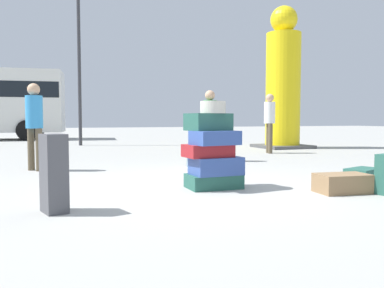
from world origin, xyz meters
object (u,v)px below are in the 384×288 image
person_tourist_with_camera (270,118)px  suitcase_slate_left_side (200,160)px  suitcase_charcoal_foreground_far (54,173)px  lamp_post (79,36)px  yellow_dummy_statue (283,85)px  person_passerby_in_red (34,119)px  suitcase_tower (213,151)px  person_bearded_onlooker (210,119)px  suitcase_brown_upright_blue (343,183)px  suitcase_teal_foreground_near (363,174)px

person_tourist_with_camera → suitcase_slate_left_side: bearing=-35.3°
suitcase_charcoal_foreground_far → lamp_post: bearing=68.1°
yellow_dummy_statue → lamp_post: (-6.09, 3.57, 1.81)m
suitcase_charcoal_foreground_far → suitcase_slate_left_side: suitcase_charcoal_foreground_far is taller
suitcase_charcoal_foreground_far → lamp_post: size_ratio=0.14×
suitcase_slate_left_side → person_passerby_in_red: person_passerby_in_red is taller
suitcase_slate_left_side → lamp_post: size_ratio=0.09×
person_passerby_in_red → lamp_post: (1.42, 7.00, 2.91)m
person_tourist_with_camera → person_passerby_in_red: person_tourist_with_camera is taller
suitcase_tower → person_passerby_in_red: bearing=128.6°
suitcase_slate_left_side → lamp_post: 8.55m
person_bearded_onlooker → yellow_dummy_statue: yellow_dummy_statue is taller
person_bearded_onlooker → lamp_post: size_ratio=0.27×
suitcase_brown_upright_blue → suitcase_charcoal_foreground_far: 3.50m
lamp_post → person_tourist_with_camera: bearing=-48.8°
lamp_post → person_bearded_onlooker: bearing=-71.5°
suitcase_brown_upright_blue → lamp_post: (-2.29, 10.75, 3.73)m
person_bearded_onlooker → person_passerby_in_red: bearing=-60.8°
suitcase_charcoal_foreground_far → person_bearded_onlooker: 5.27m
suitcase_tower → lamp_post: 10.45m
suitcase_teal_foreground_near → person_tourist_with_camera: 4.88m
suitcase_slate_left_side → suitcase_tower: bearing=-92.4°
suitcase_charcoal_foreground_far → suitcase_slate_left_side: (2.80, 3.06, -0.26)m
lamp_post → person_passerby_in_red: bearing=-101.4°
suitcase_brown_upright_blue → yellow_dummy_statue: yellow_dummy_statue is taller
suitcase_charcoal_foreground_far → suitcase_slate_left_side: bearing=32.0°
suitcase_charcoal_foreground_far → person_passerby_in_red: bearing=78.1°
person_passerby_in_red → lamp_post: bearing=129.1°
suitcase_brown_upright_blue → lamp_post: bearing=108.6°
suitcase_charcoal_foreground_far → yellow_dummy_statue: 10.25m
suitcase_tower → person_bearded_onlooker: size_ratio=0.75×
suitcase_slate_left_side → person_passerby_in_red: (-3.03, 0.53, 0.81)m
suitcase_tower → person_passerby_in_red: 3.68m
suitcase_slate_left_side → person_bearded_onlooker: 1.36m
person_tourist_with_camera → yellow_dummy_statue: (1.51, 1.66, 1.07)m
person_tourist_with_camera → lamp_post: bearing=-121.9°
person_tourist_with_camera → person_passerby_in_red: 6.25m
person_bearded_onlooker → person_passerby_in_red: 3.65m
suitcase_teal_foreground_near → suitcase_slate_left_side: 2.99m
person_bearded_onlooker → yellow_dummy_statue: bearing=151.1°
person_bearded_onlooker → person_tourist_with_camera: 2.75m
suitcase_tower → suitcase_brown_upright_blue: bearing=-31.8°
suitcase_slate_left_side → person_bearded_onlooker: (0.60, 0.92, 0.80)m
suitcase_slate_left_side → lamp_post: (-1.61, 7.53, 3.72)m
person_passerby_in_red → suitcase_tower: bearing=-0.8°
suitcase_slate_left_side → yellow_dummy_statue: size_ratio=0.11×
suitcase_brown_upright_blue → person_bearded_onlooker: (-0.08, 4.13, 0.82)m
suitcase_tower → lamp_post: bearing=95.0°
suitcase_tower → person_tourist_with_camera: size_ratio=0.72×
suitcase_tower → person_passerby_in_red: person_passerby_in_red is taller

